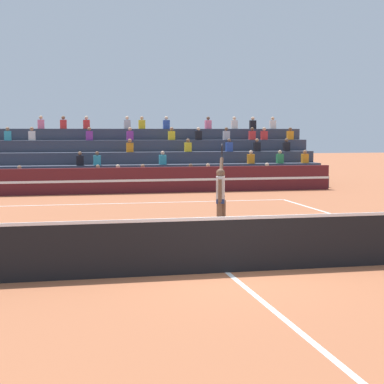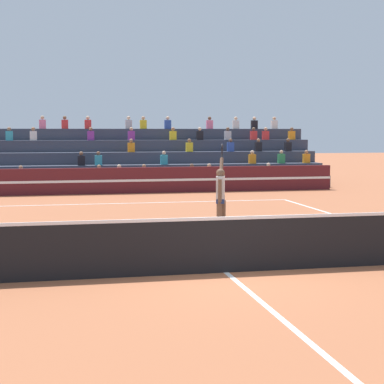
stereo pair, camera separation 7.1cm
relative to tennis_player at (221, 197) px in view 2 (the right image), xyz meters
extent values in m
plane|color=#AD603D|center=(-0.94, -4.09, -0.98)|extent=(120.00, 120.00, 0.00)
cube|color=white|center=(-0.94, 7.81, -0.98)|extent=(11.00, 0.10, 0.01)
cube|color=white|center=(-0.94, 2.33, -0.98)|extent=(8.25, 0.10, 0.01)
cube|color=white|center=(-0.94, -4.09, -0.98)|extent=(0.10, 12.85, 0.01)
cube|color=black|center=(-0.94, -4.09, -0.48)|extent=(11.90, 0.02, 1.00)
cube|color=white|center=(-0.94, -4.09, 0.05)|extent=(11.90, 0.04, 0.06)
cube|color=#51191E|center=(-0.94, 11.58, -0.43)|extent=(18.00, 0.24, 1.10)
cube|color=white|center=(-0.94, 11.45, -0.43)|extent=(18.00, 0.02, 0.10)
cube|color=#383D4C|center=(-0.94, 12.86, -0.71)|extent=(18.87, 0.95, 0.55)
cube|color=red|center=(-0.25, 12.69, -0.21)|extent=(0.32, 0.22, 0.44)
sphere|color=#9E7051|center=(-0.25, 12.69, 0.11)|extent=(0.18, 0.18, 0.18)
cube|color=#2D4CA5|center=(-5.55, 12.69, -0.21)|extent=(0.32, 0.22, 0.44)
sphere|color=#9E7051|center=(-5.55, 12.69, 0.11)|extent=(0.18, 0.18, 0.18)
cube|color=red|center=(-1.35, 12.69, -0.21)|extent=(0.32, 0.22, 0.44)
sphere|color=beige|center=(-1.35, 12.69, 0.11)|extent=(0.18, 0.18, 0.18)
cube|color=orange|center=(1.92, 12.69, -0.21)|extent=(0.32, 0.22, 0.44)
sphere|color=brown|center=(1.92, 12.69, 0.11)|extent=(0.18, 0.18, 0.18)
cube|color=#338C4C|center=(5.54, 12.69, -0.21)|extent=(0.32, 0.22, 0.44)
sphere|color=beige|center=(5.54, 12.69, 0.11)|extent=(0.18, 0.18, 0.18)
cube|color=black|center=(-2.23, 12.69, -0.21)|extent=(0.32, 0.22, 0.44)
sphere|color=#9E7051|center=(-2.23, 12.69, 0.11)|extent=(0.18, 0.18, 0.18)
cube|color=orange|center=(2.72, 12.69, -0.21)|extent=(0.32, 0.22, 0.44)
sphere|color=tan|center=(2.72, 12.69, 0.11)|extent=(0.18, 0.18, 0.18)
cube|color=#383D4C|center=(-0.94, 13.81, -0.43)|extent=(18.87, 0.95, 1.10)
cube|color=#338C4C|center=(6.50, 13.64, 0.34)|extent=(0.32, 0.22, 0.44)
sphere|color=tan|center=(6.50, 13.64, 0.66)|extent=(0.18, 0.18, 0.18)
cube|color=teal|center=(0.80, 13.64, 0.34)|extent=(0.32, 0.22, 0.44)
sphere|color=beige|center=(0.80, 13.64, 0.66)|extent=(0.18, 0.18, 0.18)
cube|color=black|center=(-2.96, 13.64, 0.34)|extent=(0.32, 0.22, 0.44)
sphere|color=brown|center=(-2.96, 13.64, 0.66)|extent=(0.18, 0.18, 0.18)
cube|color=teal|center=(-2.19, 13.64, 0.34)|extent=(0.32, 0.22, 0.44)
sphere|color=brown|center=(-2.19, 13.64, 0.66)|extent=(0.18, 0.18, 0.18)
cube|color=orange|center=(5.05, 13.64, 0.34)|extent=(0.32, 0.22, 0.44)
sphere|color=beige|center=(5.05, 13.64, 0.66)|extent=(0.18, 0.18, 0.18)
cube|color=orange|center=(7.78, 13.64, 0.34)|extent=(0.32, 0.22, 0.44)
sphere|color=#9E7051|center=(7.78, 13.64, 0.66)|extent=(0.18, 0.18, 0.18)
cube|color=#383D4C|center=(-0.94, 14.76, -0.16)|extent=(18.87, 0.95, 1.65)
cube|color=yellow|center=(2.19, 14.59, 0.89)|extent=(0.32, 0.22, 0.44)
sphere|color=brown|center=(2.19, 14.59, 1.21)|extent=(0.18, 0.18, 0.18)
cube|color=black|center=(5.65, 14.59, 0.89)|extent=(0.32, 0.22, 0.44)
sphere|color=#9E7051|center=(5.65, 14.59, 1.21)|extent=(0.18, 0.18, 0.18)
cube|color=orange|center=(-0.60, 14.59, 0.89)|extent=(0.32, 0.22, 0.44)
sphere|color=#9E7051|center=(-0.60, 14.59, 1.21)|extent=(0.18, 0.18, 0.18)
cube|color=black|center=(7.18, 14.59, 0.89)|extent=(0.32, 0.22, 0.44)
sphere|color=brown|center=(7.18, 14.59, 1.21)|extent=(0.18, 0.18, 0.18)
cube|color=#2D4CA5|center=(4.24, 14.59, 0.89)|extent=(0.32, 0.22, 0.44)
sphere|color=brown|center=(4.24, 14.59, 1.21)|extent=(0.18, 0.18, 0.18)
cube|color=#383D4C|center=(-0.94, 15.71, 0.12)|extent=(18.87, 0.95, 2.20)
cube|color=black|center=(2.92, 15.54, 1.44)|extent=(0.32, 0.22, 0.44)
sphere|color=beige|center=(2.92, 15.54, 1.76)|extent=(0.18, 0.18, 0.18)
cube|color=teal|center=(-6.19, 15.54, 1.44)|extent=(0.32, 0.22, 0.44)
sphere|color=#9E7051|center=(-6.19, 15.54, 1.76)|extent=(0.18, 0.18, 0.18)
cube|color=orange|center=(7.73, 15.54, 1.44)|extent=(0.32, 0.22, 0.44)
sphere|color=brown|center=(7.73, 15.54, 1.76)|extent=(0.18, 0.18, 0.18)
cube|color=yellow|center=(1.57, 15.54, 1.44)|extent=(0.32, 0.22, 0.44)
sphere|color=#9E7051|center=(1.57, 15.54, 1.76)|extent=(0.18, 0.18, 0.18)
cube|color=#B2B2B7|center=(4.35, 15.54, 1.44)|extent=(0.32, 0.22, 0.44)
sphere|color=brown|center=(4.35, 15.54, 1.76)|extent=(0.18, 0.18, 0.18)
cube|color=red|center=(5.70, 15.54, 1.44)|extent=(0.32, 0.22, 0.44)
sphere|color=brown|center=(5.70, 15.54, 1.76)|extent=(0.18, 0.18, 0.18)
cube|color=purple|center=(-0.48, 15.54, 1.44)|extent=(0.32, 0.22, 0.44)
sphere|color=tan|center=(-0.48, 15.54, 1.76)|extent=(0.18, 0.18, 0.18)
cube|color=silver|center=(-5.09, 15.54, 1.44)|extent=(0.32, 0.22, 0.44)
sphere|color=#9E7051|center=(-5.09, 15.54, 1.76)|extent=(0.18, 0.18, 0.18)
cube|color=red|center=(6.33, 15.54, 1.44)|extent=(0.32, 0.22, 0.44)
sphere|color=tan|center=(6.33, 15.54, 1.76)|extent=(0.18, 0.18, 0.18)
cube|color=purple|center=(-2.42, 15.54, 1.44)|extent=(0.32, 0.22, 0.44)
sphere|color=#9E7051|center=(-2.42, 15.54, 1.76)|extent=(0.18, 0.18, 0.18)
cube|color=#383D4C|center=(-0.94, 16.66, 0.39)|extent=(18.87, 0.95, 2.75)
cube|color=silver|center=(5.03, 16.49, 1.99)|extent=(0.32, 0.22, 0.44)
sphere|color=beige|center=(5.03, 16.49, 2.31)|extent=(0.18, 0.18, 0.18)
cube|color=#B2B2B7|center=(-0.50, 16.49, 1.99)|extent=(0.32, 0.22, 0.44)
sphere|color=beige|center=(-0.50, 16.49, 2.31)|extent=(0.18, 0.18, 0.18)
cube|color=red|center=(-3.62, 16.49, 1.99)|extent=(0.32, 0.22, 0.44)
sphere|color=brown|center=(-3.62, 16.49, 2.31)|extent=(0.18, 0.18, 0.18)
cube|color=pink|center=(3.64, 16.49, 1.99)|extent=(0.32, 0.22, 0.44)
sphere|color=brown|center=(3.64, 16.49, 2.31)|extent=(0.18, 0.18, 0.18)
cube|color=#2D4CA5|center=(1.47, 16.49, 1.99)|extent=(0.32, 0.22, 0.44)
sphere|color=beige|center=(1.47, 16.49, 2.31)|extent=(0.18, 0.18, 0.18)
cube|color=red|center=(-2.51, 16.49, 1.99)|extent=(0.32, 0.22, 0.44)
sphere|color=beige|center=(-2.51, 16.49, 2.31)|extent=(0.18, 0.18, 0.18)
cube|color=yellow|center=(0.23, 16.49, 1.99)|extent=(0.32, 0.22, 0.44)
sphere|color=tan|center=(0.23, 16.49, 2.31)|extent=(0.18, 0.18, 0.18)
cube|color=silver|center=(7.11, 16.49, 1.99)|extent=(0.32, 0.22, 0.44)
sphere|color=tan|center=(7.11, 16.49, 2.31)|extent=(0.18, 0.18, 0.18)
cube|color=pink|center=(-4.68, 16.49, 1.99)|extent=(0.32, 0.22, 0.44)
sphere|color=tan|center=(-4.68, 16.49, 2.31)|extent=(0.18, 0.18, 0.18)
cube|color=black|center=(6.03, 16.49, 1.99)|extent=(0.32, 0.22, 0.44)
sphere|color=beige|center=(6.03, 16.49, 2.31)|extent=(0.18, 0.18, 0.18)
cylinder|color=brown|center=(-0.06, -0.12, -0.53)|extent=(0.14, 0.14, 0.90)
cylinder|color=brown|center=(0.08, 0.07, -0.53)|extent=(0.14, 0.14, 0.90)
cube|color=navy|center=(-0.01, -0.03, -0.04)|extent=(0.29, 0.37, 0.20)
cube|color=silver|center=(-0.01, -0.03, 0.26)|extent=(0.30, 0.40, 0.56)
sphere|color=brown|center=(-0.01, -0.03, 0.62)|extent=(0.22, 0.22, 0.22)
cube|color=white|center=(-0.10, -0.10, -0.94)|extent=(0.28, 0.19, 0.09)
cube|color=white|center=(0.04, 0.08, -0.94)|extent=(0.28, 0.19, 0.09)
cylinder|color=brown|center=(-0.09, -0.25, 0.20)|extent=(0.09, 0.09, 0.56)
cylinder|color=brown|center=(0.11, 0.35, 0.72)|extent=(0.21, 0.43, 0.54)
cylinder|color=black|center=(0.18, 0.58, 1.04)|extent=(0.08, 0.16, 0.20)
torus|color=black|center=(0.21, 0.68, 1.19)|extent=(0.16, 0.42, 0.43)
sphere|color=#C6DB33|center=(-4.31, -2.99, -0.95)|extent=(0.07, 0.07, 0.07)
camera|label=1|loc=(-4.07, -15.53, 1.67)|focal=60.00mm
camera|label=2|loc=(-4.00, -15.55, 1.67)|focal=60.00mm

